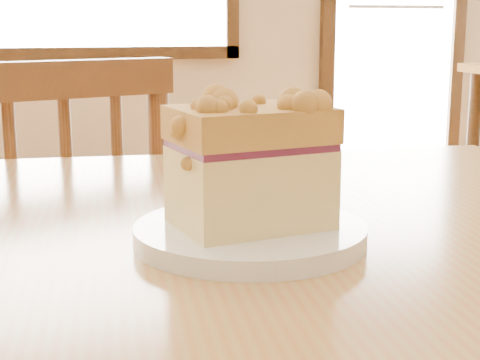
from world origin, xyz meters
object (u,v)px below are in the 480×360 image
object	(u,v)px
cafe_chair_main	(46,299)
plate	(250,235)
cafe_table_main	(106,327)
cake_slice	(250,160)

from	to	relation	value
cafe_chair_main	plate	world-z (taller)	cafe_chair_main
cafe_table_main	cafe_chair_main	distance (m)	0.65
cafe_chair_main	cake_slice	world-z (taller)	cake_slice
plate	cafe_table_main	bearing A→B (deg)	142.82
plate	cafe_chair_main	bearing A→B (deg)	102.91
cafe_chair_main	cake_slice	distance (m)	0.82
cafe_chair_main	cake_slice	size ratio (longest dim) A/B	6.03
cafe_table_main	cafe_chair_main	bearing A→B (deg)	100.90
cafe_table_main	plate	size ratio (longest dim) A/B	6.07
plate	cake_slice	xyz separation A→B (m)	(-0.00, -0.00, 0.07)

